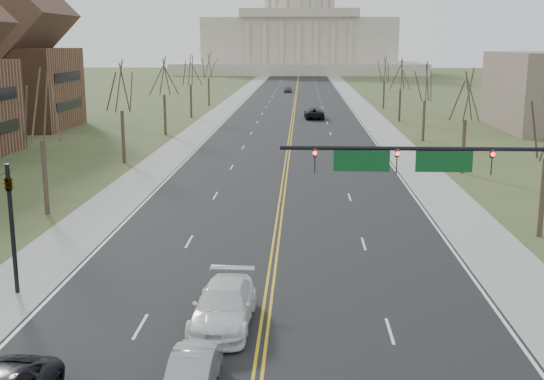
# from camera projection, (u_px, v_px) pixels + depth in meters

# --- Properties ---
(road) EXTENTS (20.00, 380.00, 0.01)m
(road) POSITION_uv_depth(u_px,v_px,m) (295.00, 105.00, 124.86)
(road) COLOR black
(road) RESTS_ON ground
(cross_road) EXTENTS (120.00, 14.00, 0.01)m
(cross_road) POSITION_uv_depth(u_px,v_px,m) (258.00, 377.00, 23.32)
(cross_road) COLOR black
(cross_road) RESTS_ON ground
(sidewalk_left) EXTENTS (4.00, 380.00, 0.03)m
(sidewalk_left) POSITION_uv_depth(u_px,v_px,m) (229.00, 105.00, 125.38)
(sidewalk_left) COLOR gray
(sidewalk_left) RESTS_ON ground
(sidewalk_right) EXTENTS (4.00, 380.00, 0.03)m
(sidewalk_right) POSITION_uv_depth(u_px,v_px,m) (360.00, 105.00, 124.33)
(sidewalk_right) COLOR gray
(sidewalk_right) RESTS_ON ground
(center_line) EXTENTS (0.42, 380.00, 0.01)m
(center_line) POSITION_uv_depth(u_px,v_px,m) (295.00, 105.00, 124.85)
(center_line) COLOR gold
(center_line) RESTS_ON road
(edge_line_left) EXTENTS (0.15, 380.00, 0.01)m
(edge_line_left) POSITION_uv_depth(u_px,v_px,m) (241.00, 105.00, 125.28)
(edge_line_left) COLOR silver
(edge_line_left) RESTS_ON road
(edge_line_right) EXTENTS (0.15, 380.00, 0.01)m
(edge_line_right) POSITION_uv_depth(u_px,v_px,m) (348.00, 105.00, 124.43)
(edge_line_right) COLOR silver
(edge_line_right) RESTS_ON road
(capitol) EXTENTS (90.00, 60.00, 50.00)m
(capitol) POSITION_uv_depth(u_px,v_px,m) (299.00, 35.00, 258.45)
(capitol) COLOR beige
(capitol) RESTS_ON ground
(signal_mast) EXTENTS (12.12, 0.44, 7.20)m
(signal_mast) POSITION_uv_depth(u_px,v_px,m) (442.00, 173.00, 29.09)
(signal_mast) COLOR black
(signal_mast) RESTS_ON ground
(signal_left) EXTENTS (0.32, 0.36, 6.00)m
(signal_left) POSITION_uv_depth(u_px,v_px,m) (11.00, 214.00, 30.35)
(signal_left) COLOR black
(signal_left) RESTS_ON ground
(tree_l_0) EXTENTS (3.96, 3.96, 9.00)m
(tree_l_0) POSITION_uv_depth(u_px,v_px,m) (40.00, 110.00, 44.00)
(tree_l_0) COLOR #3B2F23
(tree_l_0) RESTS_ON ground
(tree_r_1) EXTENTS (3.74, 3.74, 8.50)m
(tree_r_1) POSITION_uv_depth(u_px,v_px,m) (466.00, 98.00, 58.36)
(tree_r_1) COLOR #3B2F23
(tree_r_1) RESTS_ON ground
(tree_l_1) EXTENTS (3.96, 3.96, 9.00)m
(tree_l_1) POSITION_uv_depth(u_px,v_px,m) (121.00, 89.00, 63.53)
(tree_l_1) COLOR #3B2F23
(tree_l_1) RESTS_ON ground
(tree_r_2) EXTENTS (3.74, 3.74, 8.50)m
(tree_r_2) POSITION_uv_depth(u_px,v_px,m) (425.00, 84.00, 77.88)
(tree_r_2) COLOR #3B2F23
(tree_r_2) RESTS_ON ground
(tree_l_2) EXTENTS (3.96, 3.96, 9.00)m
(tree_l_2) POSITION_uv_depth(u_px,v_px,m) (164.00, 78.00, 83.06)
(tree_l_2) COLOR #3B2F23
(tree_l_2) RESTS_ON ground
(tree_r_3) EXTENTS (3.74, 3.74, 8.50)m
(tree_r_3) POSITION_uv_depth(u_px,v_px,m) (401.00, 76.00, 97.41)
(tree_r_3) COLOR #3B2F23
(tree_r_3) RESTS_ON ground
(tree_l_3) EXTENTS (3.96, 3.96, 9.00)m
(tree_l_3) POSITION_uv_depth(u_px,v_px,m) (190.00, 72.00, 102.58)
(tree_l_3) COLOR #3B2F23
(tree_l_3) RESTS_ON ground
(tree_r_4) EXTENTS (3.74, 3.74, 8.50)m
(tree_r_4) POSITION_uv_depth(u_px,v_px,m) (385.00, 70.00, 116.94)
(tree_r_4) COLOR #3B2F23
(tree_r_4) RESTS_ON ground
(tree_l_4) EXTENTS (3.96, 3.96, 9.00)m
(tree_l_4) POSITION_uv_depth(u_px,v_px,m) (208.00, 67.00, 122.11)
(tree_l_4) COLOR #3B2F23
(tree_l_4) RESTS_ON ground
(bldg_left_far) EXTENTS (17.10, 14.28, 23.25)m
(bldg_left_far) POSITION_uv_depth(u_px,v_px,m) (2.00, 56.00, 89.34)
(bldg_left_far) COLOR brown
(bldg_left_far) RESTS_ON ground
(car_sb_inner_lead) EXTENTS (1.59, 4.11, 1.34)m
(car_sb_inner_lead) POSITION_uv_depth(u_px,v_px,m) (192.00, 374.00, 22.09)
(car_sb_inner_lead) COLOR #929599
(car_sb_inner_lead) RESTS_ON road
(car_sb_inner_second) EXTENTS (2.51, 5.77, 1.65)m
(car_sb_inner_second) POSITION_uv_depth(u_px,v_px,m) (224.00, 306.00, 27.40)
(car_sb_inner_second) COLOR white
(car_sb_inner_second) RESTS_ON road
(car_far_nb) EXTENTS (3.08, 6.12, 1.66)m
(car_far_nb) POSITION_uv_depth(u_px,v_px,m) (314.00, 113.00, 102.26)
(car_far_nb) COLOR black
(car_far_nb) RESTS_ON road
(car_far_sb) EXTENTS (1.79, 4.11, 1.38)m
(car_far_sb) POSITION_uv_depth(u_px,v_px,m) (288.00, 89.00, 156.70)
(car_far_sb) COLOR #4A4E52
(car_far_sb) RESTS_ON road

